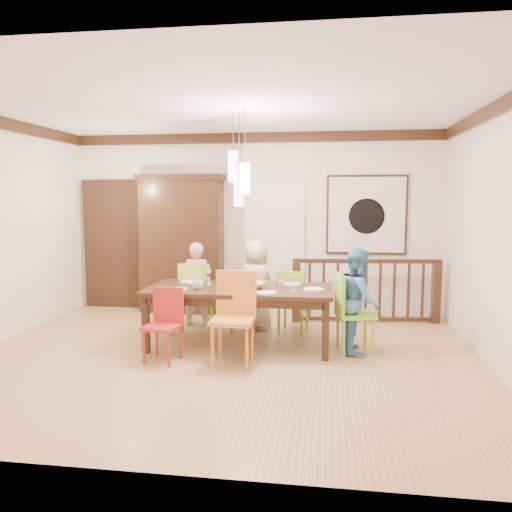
# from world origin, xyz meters

# --- Properties ---
(floor) EXTENTS (6.00, 6.00, 0.00)m
(floor) POSITION_xyz_m (0.00, 0.00, 0.00)
(floor) COLOR #A68350
(floor) RESTS_ON ground
(ceiling) EXTENTS (6.00, 6.00, 0.00)m
(ceiling) POSITION_xyz_m (0.00, 0.00, 2.90)
(ceiling) COLOR white
(ceiling) RESTS_ON wall_back
(wall_back) EXTENTS (6.00, 0.00, 6.00)m
(wall_back) POSITION_xyz_m (0.00, 2.50, 1.45)
(wall_back) COLOR silver
(wall_back) RESTS_ON floor
(wall_right) EXTENTS (0.00, 5.00, 5.00)m
(wall_right) POSITION_xyz_m (3.00, 0.00, 1.45)
(wall_right) COLOR silver
(wall_right) RESTS_ON floor
(crown_molding) EXTENTS (6.00, 5.00, 0.16)m
(crown_molding) POSITION_xyz_m (0.00, 0.00, 2.82)
(crown_molding) COLOR black
(crown_molding) RESTS_ON wall_back
(panel_door) EXTENTS (1.04, 0.07, 2.24)m
(panel_door) POSITION_xyz_m (-2.40, 2.45, 1.05)
(panel_door) COLOR black
(panel_door) RESTS_ON wall_back
(white_doorway) EXTENTS (0.97, 0.05, 2.22)m
(white_doorway) POSITION_xyz_m (0.35, 2.46, 1.05)
(white_doorway) COLOR silver
(white_doorway) RESTS_ON wall_back
(painting) EXTENTS (1.25, 0.06, 1.25)m
(painting) POSITION_xyz_m (1.80, 2.46, 1.60)
(painting) COLOR black
(painting) RESTS_ON wall_back
(pendant_cluster) EXTENTS (0.27, 0.21, 1.14)m
(pendant_cluster) POSITION_xyz_m (0.11, 0.50, 2.11)
(pendant_cluster) COLOR #E84560
(pendant_cluster) RESTS_ON ceiling
(dining_table) EXTENTS (2.32, 1.08, 0.75)m
(dining_table) POSITION_xyz_m (0.11, 0.50, 0.67)
(dining_table) COLOR black
(dining_table) RESTS_ON floor
(chair_far_left) EXTENTS (0.47, 0.47, 0.97)m
(chair_far_left) POSITION_xyz_m (-0.62, 1.19, 0.56)
(chair_far_left) COLOR #91C93A
(chair_far_left) RESTS_ON floor
(chair_far_mid) EXTENTS (0.42, 0.42, 0.88)m
(chair_far_mid) POSITION_xyz_m (0.04, 1.23, 0.50)
(chair_far_mid) COLOR #BA351F
(chair_far_mid) RESTS_ON floor
(chair_far_right) EXTENTS (0.47, 0.47, 0.88)m
(chair_far_right) POSITION_xyz_m (0.74, 1.24, 0.51)
(chair_far_right) COLOR #76AB21
(chair_far_right) RESTS_ON floor
(chair_near_left) EXTENTS (0.43, 0.43, 0.84)m
(chair_near_left) POSITION_xyz_m (-0.66, -0.23, 0.48)
(chair_near_left) COLOR #A32221
(chair_near_left) RESTS_ON floor
(chair_near_mid) EXTENTS (0.47, 0.47, 1.04)m
(chair_near_mid) POSITION_xyz_m (0.16, -0.22, 0.59)
(chair_near_mid) COLOR orange
(chair_near_mid) RESTS_ON floor
(chair_end_right) EXTENTS (0.51, 0.51, 0.96)m
(chair_end_right) POSITION_xyz_m (1.54, 0.43, 0.55)
(chair_end_right) COLOR #7ACD32
(chair_end_right) RESTS_ON floor
(china_hutch) EXTENTS (1.42, 0.46, 2.24)m
(china_hutch) POSITION_xyz_m (-1.16, 2.30, 1.12)
(china_hutch) COLOR black
(china_hutch) RESTS_ON floor
(balustrade) EXTENTS (2.22, 0.30, 0.96)m
(balustrade) POSITION_xyz_m (1.78, 1.95, 0.50)
(balustrade) COLOR black
(balustrade) RESTS_ON floor
(person_far_left) EXTENTS (0.46, 0.32, 1.23)m
(person_far_left) POSITION_xyz_m (-0.68, 1.40, 0.62)
(person_far_left) COLOR #EAB2C2
(person_far_left) RESTS_ON floor
(person_far_mid) EXTENTS (0.71, 0.56, 1.28)m
(person_far_mid) POSITION_xyz_m (0.21, 1.36, 0.64)
(person_far_mid) COLOR #BBB58D
(person_far_mid) RESTS_ON floor
(person_end_right) EXTENTS (0.53, 0.66, 1.27)m
(person_end_right) POSITION_xyz_m (1.57, 0.48, 0.64)
(person_end_right) COLOR teal
(person_end_right) RESTS_ON floor
(serving_bowl) EXTENTS (0.38, 0.38, 0.08)m
(serving_bowl) POSITION_xyz_m (0.28, 0.44, 0.79)
(serving_bowl) COLOR #EDB543
(serving_bowl) RESTS_ON dining_table
(small_bowl) EXTENTS (0.23, 0.23, 0.06)m
(small_bowl) POSITION_xyz_m (-0.04, 0.53, 0.78)
(small_bowl) COLOR white
(small_bowl) RESTS_ON dining_table
(cup_left) EXTENTS (0.15, 0.15, 0.11)m
(cup_left) POSITION_xyz_m (-0.38, 0.31, 0.80)
(cup_left) COLOR silver
(cup_left) RESTS_ON dining_table
(cup_right) EXTENTS (0.11, 0.11, 0.08)m
(cup_right) POSITION_xyz_m (0.63, 0.59, 0.79)
(cup_right) COLOR silver
(cup_right) RESTS_ON dining_table
(plate_far_left) EXTENTS (0.26, 0.26, 0.01)m
(plate_far_left) POSITION_xyz_m (-0.60, 0.80, 0.76)
(plate_far_left) COLOR white
(plate_far_left) RESTS_ON dining_table
(plate_far_mid) EXTENTS (0.26, 0.26, 0.01)m
(plate_far_mid) POSITION_xyz_m (0.16, 0.80, 0.76)
(plate_far_mid) COLOR white
(plate_far_mid) RESTS_ON dining_table
(plate_far_right) EXTENTS (0.26, 0.26, 0.01)m
(plate_far_right) POSITION_xyz_m (0.75, 0.81, 0.76)
(plate_far_right) COLOR white
(plate_far_right) RESTS_ON dining_table
(plate_near_left) EXTENTS (0.26, 0.26, 0.01)m
(plate_near_left) POSITION_xyz_m (-0.62, 0.22, 0.76)
(plate_near_left) COLOR white
(plate_near_left) RESTS_ON dining_table
(plate_near_mid) EXTENTS (0.26, 0.26, 0.01)m
(plate_near_mid) POSITION_xyz_m (0.49, 0.16, 0.76)
(plate_near_mid) COLOR white
(plate_near_mid) RESTS_ON dining_table
(plate_end_right) EXTENTS (0.26, 0.26, 0.01)m
(plate_end_right) POSITION_xyz_m (1.04, 0.46, 0.76)
(plate_end_right) COLOR white
(plate_end_right) RESTS_ON dining_table
(wine_glass_a) EXTENTS (0.08, 0.08, 0.19)m
(wine_glass_a) POSITION_xyz_m (-0.33, 0.68, 0.84)
(wine_glass_a) COLOR #590C19
(wine_glass_a) RESTS_ON dining_table
(wine_glass_b) EXTENTS (0.08, 0.08, 0.19)m
(wine_glass_b) POSITION_xyz_m (0.21, 0.73, 0.84)
(wine_glass_b) COLOR silver
(wine_glass_b) RESTS_ON dining_table
(wine_glass_c) EXTENTS (0.08, 0.08, 0.19)m
(wine_glass_c) POSITION_xyz_m (-0.06, 0.20, 0.84)
(wine_glass_c) COLOR #590C19
(wine_glass_c) RESTS_ON dining_table
(wine_glass_d) EXTENTS (0.08, 0.08, 0.19)m
(wine_glass_d) POSITION_xyz_m (0.80, 0.32, 0.84)
(wine_glass_d) COLOR silver
(wine_glass_d) RESTS_ON dining_table
(napkin) EXTENTS (0.18, 0.14, 0.01)m
(napkin) POSITION_xyz_m (0.04, 0.15, 0.76)
(napkin) COLOR #D83359
(napkin) RESTS_ON dining_table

